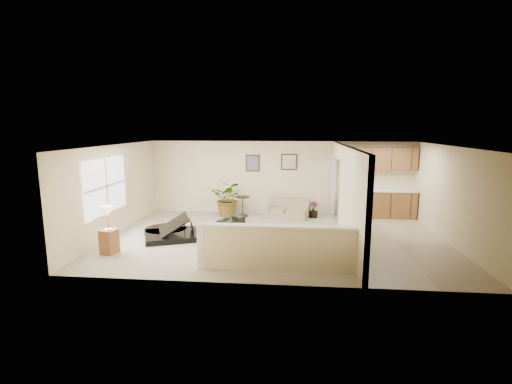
# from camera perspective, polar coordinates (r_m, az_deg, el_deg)

# --- Properties ---
(floor) EXTENTS (9.00, 9.00, 0.00)m
(floor) POSITION_cam_1_polar(r_m,az_deg,el_deg) (10.15, 3.10, -7.12)
(floor) COLOR #B5A78D
(floor) RESTS_ON ground
(back_wall) EXTENTS (9.00, 0.04, 2.50)m
(back_wall) POSITION_cam_1_polar(r_m,az_deg,el_deg) (12.82, 3.73, 2.21)
(back_wall) COLOR beige
(back_wall) RESTS_ON floor
(front_wall) EXTENTS (9.00, 0.04, 2.50)m
(front_wall) POSITION_cam_1_polar(r_m,az_deg,el_deg) (6.93, 2.13, -4.55)
(front_wall) COLOR beige
(front_wall) RESTS_ON floor
(left_wall) EXTENTS (0.04, 6.00, 2.50)m
(left_wall) POSITION_cam_1_polar(r_m,az_deg,el_deg) (11.00, -20.97, 0.25)
(left_wall) COLOR beige
(left_wall) RESTS_ON floor
(right_wall) EXTENTS (0.04, 6.00, 2.50)m
(right_wall) POSITION_cam_1_polar(r_m,az_deg,el_deg) (10.67, 28.08, -0.55)
(right_wall) COLOR beige
(right_wall) RESTS_ON floor
(ceiling) EXTENTS (9.00, 6.00, 0.04)m
(ceiling) POSITION_cam_1_polar(r_m,az_deg,el_deg) (9.71, 3.24, 7.12)
(ceiling) COLOR white
(ceiling) RESTS_ON back_wall
(kitchen_vinyl) EXTENTS (2.70, 6.00, 0.01)m
(kitchen_vinyl) POSITION_cam_1_polar(r_m,az_deg,el_deg) (10.52, 20.65, -7.14)
(kitchen_vinyl) COLOR tan
(kitchen_vinyl) RESTS_ON floor
(interior_partition) EXTENTS (0.18, 5.99, 2.50)m
(interior_partition) POSITION_cam_1_polar(r_m,az_deg,el_deg) (10.20, 13.38, -0.25)
(interior_partition) COLOR beige
(interior_partition) RESTS_ON floor
(pony_half_wall) EXTENTS (3.42, 0.22, 1.00)m
(pony_half_wall) POSITION_cam_1_polar(r_m,az_deg,el_deg) (7.80, 2.96, -8.47)
(pony_half_wall) COLOR beige
(pony_half_wall) RESTS_ON floor
(left_window) EXTENTS (0.05, 2.15, 1.45)m
(left_window) POSITION_cam_1_polar(r_m,az_deg,el_deg) (10.52, -22.16, 0.86)
(left_window) COLOR white
(left_window) RESTS_ON left_wall
(wall_art_left) EXTENTS (0.48, 0.04, 0.58)m
(wall_art_left) POSITION_cam_1_polar(r_m,az_deg,el_deg) (12.80, -0.52, 4.47)
(wall_art_left) COLOR #352213
(wall_art_left) RESTS_ON back_wall
(wall_mirror) EXTENTS (0.55, 0.04, 0.55)m
(wall_mirror) POSITION_cam_1_polar(r_m,az_deg,el_deg) (12.72, 5.10, 4.63)
(wall_mirror) COLOR #352213
(wall_mirror) RESTS_ON back_wall
(kitchen_cabinets) EXTENTS (2.36, 0.65, 2.33)m
(kitchen_cabinets) POSITION_cam_1_polar(r_m,az_deg,el_deg) (12.91, 17.96, 0.09)
(kitchen_cabinets) COLOR brown
(kitchen_cabinets) RESTS_ON floor
(piano) EXTENTS (1.97, 1.94, 1.32)m
(piano) POSITION_cam_1_polar(r_m,az_deg,el_deg) (10.40, -12.85, -3.79)
(piano) COLOR black
(piano) RESTS_ON floor
(piano_bench) EXTENTS (0.69, 0.91, 0.55)m
(piano_bench) POSITION_cam_1_polar(r_m,az_deg,el_deg) (10.14, -3.80, -5.54)
(piano_bench) COLOR black
(piano_bench) RESTS_ON floor
(loveseat) EXTENTS (1.60, 1.15, 0.80)m
(loveseat) POSITION_cam_1_polar(r_m,az_deg,el_deg) (12.43, 4.79, -2.50)
(loveseat) COLOR tan
(loveseat) RESTS_ON floor
(accent_table) EXTENTS (0.47, 0.47, 0.68)m
(accent_table) POSITION_cam_1_polar(r_m,az_deg,el_deg) (12.47, -2.03, -1.80)
(accent_table) COLOR black
(accent_table) RESTS_ON floor
(palm_plant) EXTENTS (1.17, 1.05, 1.19)m
(palm_plant) POSITION_cam_1_polar(r_m,az_deg,el_deg) (12.56, -4.24, -1.03)
(palm_plant) COLOR black
(palm_plant) RESTS_ON floor
(small_plant) EXTENTS (0.37, 0.37, 0.53)m
(small_plant) POSITION_cam_1_polar(r_m,az_deg,el_deg) (12.48, 8.84, -2.89)
(small_plant) COLOR black
(small_plant) RESTS_ON floor
(lamp_stand) EXTENTS (0.41, 0.41, 1.15)m
(lamp_stand) POSITION_cam_1_polar(r_m,az_deg,el_deg) (9.53, -21.73, -5.94)
(lamp_stand) COLOR brown
(lamp_stand) RESTS_ON floor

